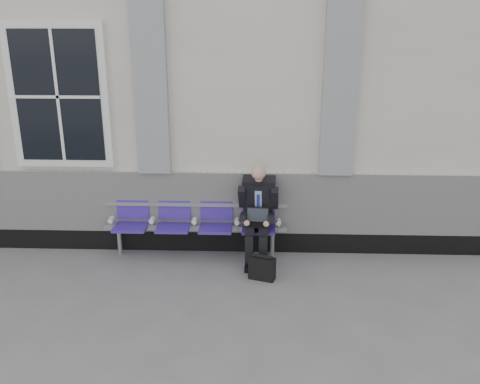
{
  "coord_description": "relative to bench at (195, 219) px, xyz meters",
  "views": [
    {
      "loc": [
        3.04,
        -5.65,
        3.42
      ],
      "look_at": [
        2.81,
        0.9,
        1.11
      ],
      "focal_mm": 40.0,
      "sensor_mm": 36.0,
      "label": 1
    }
  ],
  "objects": [
    {
      "name": "briefcase",
      "position": [
        0.95,
        -0.71,
        -0.39
      ],
      "size": [
        0.37,
        0.24,
        0.35
      ],
      "color": "black",
      "rests_on": "ground"
    },
    {
      "name": "station_building",
      "position": [
        -2.17,
        2.15,
        1.67
      ],
      "size": [
        14.4,
        4.4,
        4.49
      ],
      "color": "silver",
      "rests_on": "ground"
    },
    {
      "name": "ground",
      "position": [
        -2.15,
        -1.32,
        -0.55
      ],
      "size": [
        70.0,
        70.0,
        0.0
      ],
      "primitive_type": "plane",
      "color": "slate",
      "rests_on": "ground"
    },
    {
      "name": "businessman",
      "position": [
        0.89,
        -0.13,
        0.2
      ],
      "size": [
        0.56,
        0.75,
        1.38
      ],
      "color": "black",
      "rests_on": "ground"
    },
    {
      "name": "bench",
      "position": [
        0.0,
        0.0,
        0.0
      ],
      "size": [
        2.6,
        0.47,
        0.91
      ],
      "color": "#9EA0A3",
      "rests_on": "ground"
    }
  ]
}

